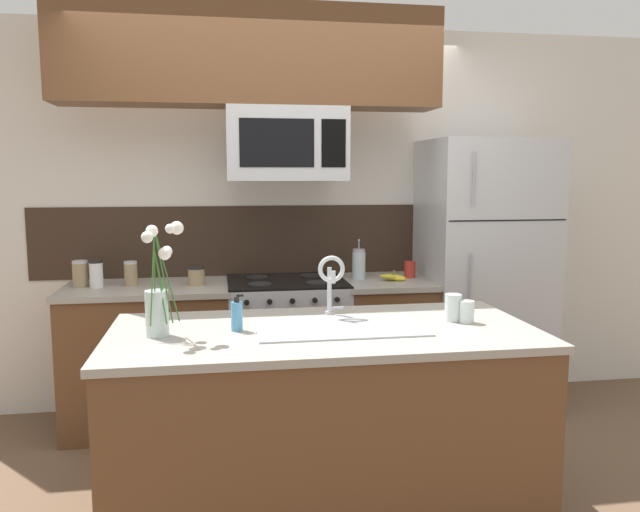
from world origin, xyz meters
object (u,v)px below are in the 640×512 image
at_px(storage_jar_medium, 96,274).
at_px(sink_faucet, 331,277).
at_px(refrigerator, 482,275).
at_px(storage_jar_squat, 196,276).
at_px(french_press, 359,264).
at_px(banana_bunch, 394,277).
at_px(dish_soap_bottle, 237,316).
at_px(flower_vase, 159,298).
at_px(microwave, 286,145).
at_px(storage_jar_short, 131,273).
at_px(stove_range, 287,349).
at_px(coffee_tin, 410,269).
at_px(storage_jar_tall, 80,274).
at_px(drinking_glass, 453,308).
at_px(spare_glass, 467,312).

bearing_deg(storage_jar_medium, sink_faucet, -38.64).
bearing_deg(refrigerator, storage_jar_squat, -178.76).
relative_size(storage_jar_medium, storage_jar_squat, 1.48).
bearing_deg(storage_jar_squat, french_press, 4.38).
bearing_deg(banana_bunch, dish_soap_bottle, -132.35).
xyz_separation_m(french_press, flower_vase, (-1.18, -1.33, 0.07)).
bearing_deg(storage_jar_medium, microwave, -0.94).
distance_m(refrigerator, flower_vase, 2.42).
distance_m(french_press, dish_soap_bottle, 1.54).
relative_size(storage_jar_medium, french_press, 0.64).
bearing_deg(storage_jar_short, refrigerator, -0.30).
xyz_separation_m(refrigerator, french_press, (-0.86, 0.04, 0.09)).
height_order(banana_bunch, sink_faucet, sink_faucet).
distance_m(stove_range, storage_jar_medium, 1.30).
relative_size(stove_range, storage_jar_medium, 5.46).
relative_size(storage_jar_medium, dish_soap_bottle, 1.03).
height_order(banana_bunch, coffee_tin, coffee_tin).
xyz_separation_m(storage_jar_short, flower_vase, (0.29, -1.31, 0.09)).
bearing_deg(storage_jar_tall, flower_vase, -65.64).
relative_size(banana_bunch, drinking_glass, 1.45).
bearing_deg(spare_glass, storage_jar_medium, 146.68).
height_order(storage_jar_tall, french_press, french_press).
height_order(storage_jar_medium, sink_faucet, sink_faucet).
bearing_deg(storage_jar_medium, drinking_glass, -33.11).
bearing_deg(sink_faucet, storage_jar_medium, 141.36).
bearing_deg(microwave, spare_glass, -59.71).
bearing_deg(storage_jar_squat, spare_glass, -43.58).
relative_size(microwave, banana_bunch, 3.96).
bearing_deg(spare_glass, french_press, 99.72).
height_order(refrigerator, coffee_tin, refrigerator).
height_order(french_press, drinking_glass, french_press).
bearing_deg(storage_jar_tall, french_press, 0.65).
bearing_deg(drinking_glass, dish_soap_bottle, -178.86).
relative_size(storage_jar_short, banana_bunch, 0.82).
relative_size(storage_jar_squat, french_press, 0.43).
xyz_separation_m(coffee_tin, flower_vase, (-1.54, -1.32, 0.11)).
distance_m(microwave, refrigerator, 1.61).
bearing_deg(french_press, drinking_glass, -82.25).
relative_size(stove_range, storage_jar_squat, 8.08).
relative_size(storage_jar_short, drinking_glass, 1.18).
distance_m(storage_jar_tall, storage_jar_squat, 0.71).
bearing_deg(storage_jar_tall, stove_range, -1.78).
bearing_deg(storage_jar_tall, drinking_glass, -32.58).
xyz_separation_m(storage_jar_tall, storage_jar_squat, (0.71, -0.06, -0.02)).
bearing_deg(stove_range, banana_bunch, -4.98).
bearing_deg(french_press, storage_jar_medium, -177.89).
relative_size(stove_range, coffee_tin, 8.45).
bearing_deg(storage_jar_short, spare_glass, -37.07).
relative_size(refrigerator, spare_glass, 17.44).
xyz_separation_m(stove_range, flower_vase, (-0.69, -1.27, 0.62)).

